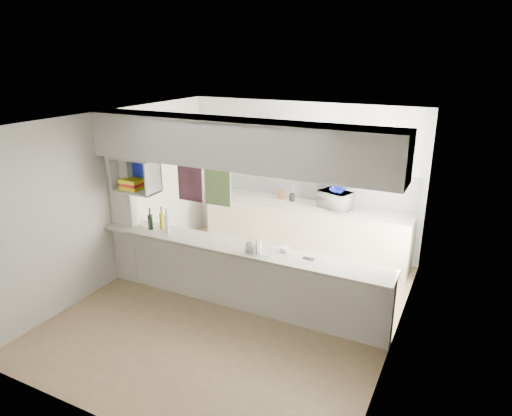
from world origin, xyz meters
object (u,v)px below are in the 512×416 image
Objects in this scene: microwave at (335,200)px; bowl at (337,190)px; dish_rack at (259,247)px; wine_bottles at (160,222)px.

microwave is 0.18m from bowl.
bowl reaches higher than dish_rack.
bowl is at bearing 151.05° from microwave.
bowl is at bearing 62.81° from dish_rack.
bowl is 0.70× the size of wine_bottles.
bowl is 2.88m from wine_bottles.
wine_bottles is at bearing 161.67° from dish_rack.
wine_bottles is at bearing 66.31° from microwave.
microwave reaches higher than dish_rack.
wine_bottles reaches higher than dish_rack.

